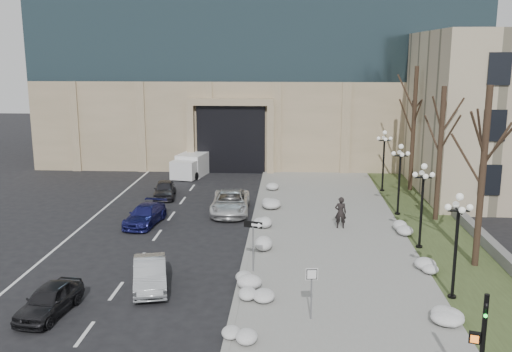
# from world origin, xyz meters

# --- Properties ---
(sidewalk) EXTENTS (9.00, 40.00, 0.12)m
(sidewalk) POSITION_xyz_m (3.50, 14.00, 0.06)
(sidewalk) COLOR gray
(sidewalk) RESTS_ON ground
(curb) EXTENTS (0.30, 40.00, 0.14)m
(curb) POSITION_xyz_m (-1.00, 14.00, 0.07)
(curb) COLOR gray
(curb) RESTS_ON ground
(grass_strip) EXTENTS (4.00, 40.00, 0.10)m
(grass_strip) POSITION_xyz_m (10.00, 14.00, 0.05)
(grass_strip) COLOR #374321
(grass_strip) RESTS_ON ground
(stone_wall) EXTENTS (0.50, 30.00, 0.70)m
(stone_wall) POSITION_xyz_m (12.00, 16.00, 0.35)
(stone_wall) COLOR slate
(stone_wall) RESTS_ON ground
(car_a) EXTENTS (1.95, 3.85, 1.26)m
(car_a) POSITION_xyz_m (-8.50, 3.56, 0.63)
(car_a) COLOR black
(car_a) RESTS_ON ground
(car_b) EXTENTS (2.37, 4.31, 1.35)m
(car_b) POSITION_xyz_m (-5.05, 6.46, 0.67)
(car_b) COLOR #B5B9BD
(car_b) RESTS_ON ground
(car_c) EXTENTS (2.24, 4.39, 1.22)m
(car_c) POSITION_xyz_m (-7.73, 16.08, 0.61)
(car_c) COLOR navy
(car_c) RESTS_ON ground
(car_d) EXTENTS (2.65, 5.37, 1.47)m
(car_d) POSITION_xyz_m (-2.71, 19.00, 0.73)
(car_d) COLOR silver
(car_d) RESTS_ON ground
(car_e) EXTENTS (2.01, 3.87, 1.26)m
(car_e) POSITION_xyz_m (-7.97, 22.78, 0.63)
(car_e) COLOR #2A2A2E
(car_e) RESTS_ON ground
(pedestrian) EXTENTS (0.71, 0.47, 1.93)m
(pedestrian) POSITION_xyz_m (4.29, 15.71, 1.09)
(pedestrian) COLOR black
(pedestrian) RESTS_ON sidewalk
(box_truck) EXTENTS (3.25, 6.30, 1.91)m
(box_truck) POSITION_xyz_m (-7.16, 31.07, 0.92)
(box_truck) COLOR silver
(box_truck) RESTS_ON ground
(one_way_sign) EXTENTS (0.96, 0.47, 2.64)m
(one_way_sign) POSITION_xyz_m (-0.35, 8.37, 2.18)
(one_way_sign) COLOR slate
(one_way_sign) RESTS_ON ground
(keep_sign) EXTENTS (0.48, 0.10, 2.25)m
(keep_sign) POSITION_xyz_m (2.12, 3.55, 1.66)
(keep_sign) COLOR slate
(keep_sign) RESTS_ON ground
(snow_clump_b) EXTENTS (1.10, 1.60, 0.36)m
(snow_clump_b) POSITION_xyz_m (-0.65, 1.94, 0.30)
(snow_clump_b) COLOR silver
(snow_clump_b) RESTS_ON sidewalk
(snow_clump_c) EXTENTS (1.10, 1.60, 0.36)m
(snow_clump_c) POSITION_xyz_m (-0.87, 6.84, 0.30)
(snow_clump_c) COLOR silver
(snow_clump_c) RESTS_ON sidewalk
(snow_clump_d) EXTENTS (1.10, 1.60, 0.36)m
(snow_clump_d) POSITION_xyz_m (-0.35, 11.79, 0.30)
(snow_clump_d) COLOR silver
(snow_clump_d) RESTS_ON sidewalk
(snow_clump_e) EXTENTS (1.10, 1.60, 0.36)m
(snow_clump_e) POSITION_xyz_m (-0.59, 15.82, 0.30)
(snow_clump_e) COLOR silver
(snow_clump_e) RESTS_ON sidewalk
(snow_clump_f) EXTENTS (1.10, 1.60, 0.36)m
(snow_clump_f) POSITION_xyz_m (-0.31, 20.33, 0.30)
(snow_clump_f) COLOR silver
(snow_clump_f) RESTS_ON sidewalk
(snow_clump_g) EXTENTS (1.10, 1.60, 0.36)m
(snow_clump_g) POSITION_xyz_m (-0.39, 25.50, 0.30)
(snow_clump_g) COLOR silver
(snow_clump_g) RESTS_ON sidewalk
(snow_clump_h) EXTENTS (1.10, 1.60, 0.36)m
(snow_clump_h) POSITION_xyz_m (7.37, 3.47, 0.30)
(snow_clump_h) COLOR silver
(snow_clump_h) RESTS_ON sidewalk
(snow_clump_i) EXTENTS (1.10, 1.60, 0.36)m
(snow_clump_i) POSITION_xyz_m (7.89, 9.18, 0.30)
(snow_clump_i) COLOR silver
(snow_clump_i) RESTS_ON sidewalk
(snow_clump_j) EXTENTS (1.10, 1.60, 0.36)m
(snow_clump_j) POSITION_xyz_m (7.55, 14.99, 0.30)
(snow_clump_j) COLOR silver
(snow_clump_j) RESTS_ON sidewalk
(snow_clump_k) EXTENTS (1.10, 1.60, 0.36)m
(snow_clump_k) POSITION_xyz_m (7.77, 3.60, 0.30)
(snow_clump_k) COLOR silver
(snow_clump_k) RESTS_ON sidewalk
(snow_clump_l) EXTENTS (1.10, 1.60, 0.36)m
(snow_clump_l) POSITION_xyz_m (-0.13, 5.29, 0.30)
(snow_clump_l) COLOR silver
(snow_clump_l) RESTS_ON sidewalk
(lamppost_a) EXTENTS (1.18, 1.18, 4.76)m
(lamppost_a) POSITION_xyz_m (8.30, 6.00, 3.07)
(lamppost_a) COLOR black
(lamppost_a) RESTS_ON ground
(lamppost_b) EXTENTS (1.18, 1.18, 4.76)m
(lamppost_b) POSITION_xyz_m (8.30, 12.50, 3.07)
(lamppost_b) COLOR black
(lamppost_b) RESTS_ON ground
(lamppost_c) EXTENTS (1.18, 1.18, 4.76)m
(lamppost_c) POSITION_xyz_m (8.30, 19.00, 3.07)
(lamppost_c) COLOR black
(lamppost_c) RESTS_ON ground
(lamppost_d) EXTENTS (1.18, 1.18, 4.76)m
(lamppost_d) POSITION_xyz_m (8.30, 25.50, 3.07)
(lamppost_d) COLOR black
(lamppost_d) RESTS_ON ground
(tree_near) EXTENTS (3.20, 3.20, 9.00)m
(tree_near) POSITION_xyz_m (10.50, 10.00, 5.83)
(tree_near) COLOR black
(tree_near) RESTS_ON ground
(tree_mid) EXTENTS (3.20, 3.20, 8.50)m
(tree_mid) POSITION_xyz_m (10.50, 18.00, 5.50)
(tree_mid) COLOR black
(tree_mid) RESTS_ON ground
(tree_far) EXTENTS (3.20, 3.20, 9.50)m
(tree_far) POSITION_xyz_m (10.50, 26.00, 6.15)
(tree_far) COLOR black
(tree_far) RESTS_ON ground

